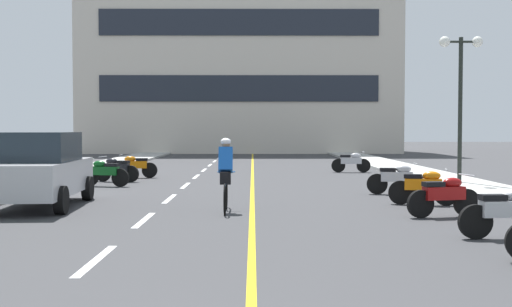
# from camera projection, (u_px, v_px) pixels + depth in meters

# --- Properties ---
(ground_plane) EXTENTS (140.00, 140.00, 0.00)m
(ground_plane) POSITION_uv_depth(u_px,v_px,m) (246.00, 179.00, 24.04)
(ground_plane) COLOR #38383A
(curb_left) EXTENTS (2.40, 72.00, 0.12)m
(curb_left) POSITION_uv_depth(u_px,v_px,m) (80.00, 172.00, 26.99)
(curb_left) COLOR #A8A8A3
(curb_left) RESTS_ON ground
(curb_right) EXTENTS (2.40, 72.00, 0.12)m
(curb_right) POSITION_uv_depth(u_px,v_px,m) (413.00, 172.00, 27.07)
(curb_right) COLOR #A8A8A3
(curb_right) RESTS_ON ground
(lane_dash_1) EXTENTS (0.14, 2.20, 0.01)m
(lane_dash_1) POSITION_uv_depth(u_px,v_px,m) (96.00, 260.00, 9.04)
(lane_dash_1) COLOR silver
(lane_dash_1) RESTS_ON ground
(lane_dash_2) EXTENTS (0.14, 2.20, 0.01)m
(lane_dash_2) POSITION_uv_depth(u_px,v_px,m) (144.00, 220.00, 13.03)
(lane_dash_2) COLOR silver
(lane_dash_2) RESTS_ON ground
(lane_dash_3) EXTENTS (0.14, 2.20, 0.01)m
(lane_dash_3) POSITION_uv_depth(u_px,v_px,m) (170.00, 199.00, 17.03)
(lane_dash_3) COLOR silver
(lane_dash_3) RESTS_ON ground
(lane_dash_4) EXTENTS (0.14, 2.20, 0.01)m
(lane_dash_4) POSITION_uv_depth(u_px,v_px,m) (185.00, 185.00, 21.03)
(lane_dash_4) COLOR silver
(lane_dash_4) RESTS_ON ground
(lane_dash_5) EXTENTS (0.14, 2.20, 0.01)m
(lane_dash_5) POSITION_uv_depth(u_px,v_px,m) (196.00, 177.00, 25.02)
(lane_dash_5) COLOR silver
(lane_dash_5) RESTS_ON ground
(lane_dash_6) EXTENTS (0.14, 2.20, 0.01)m
(lane_dash_6) POSITION_uv_depth(u_px,v_px,m) (204.00, 170.00, 29.02)
(lane_dash_6) COLOR silver
(lane_dash_6) RESTS_ON ground
(lane_dash_7) EXTENTS (0.14, 2.20, 0.01)m
(lane_dash_7) POSITION_uv_depth(u_px,v_px,m) (210.00, 165.00, 33.02)
(lane_dash_7) COLOR silver
(lane_dash_7) RESTS_ON ground
(lane_dash_8) EXTENTS (0.14, 2.20, 0.01)m
(lane_dash_8) POSITION_uv_depth(u_px,v_px,m) (215.00, 161.00, 37.01)
(lane_dash_8) COLOR silver
(lane_dash_8) RESTS_ON ground
(lane_dash_9) EXTENTS (0.14, 2.20, 0.01)m
(lane_dash_9) POSITION_uv_depth(u_px,v_px,m) (218.00, 158.00, 41.01)
(lane_dash_9) COLOR silver
(lane_dash_9) RESTS_ON ground
(lane_dash_10) EXTENTS (0.14, 2.20, 0.01)m
(lane_dash_10) POSITION_uv_depth(u_px,v_px,m) (221.00, 156.00, 45.01)
(lane_dash_10) COLOR silver
(lane_dash_10) RESTS_ON ground
(lane_dash_11) EXTENTS (0.14, 2.20, 0.01)m
(lane_dash_11) POSITION_uv_depth(u_px,v_px,m) (224.00, 153.00, 49.01)
(lane_dash_11) COLOR silver
(lane_dash_11) RESTS_ON ground
(centre_line_yellow) EXTENTS (0.12, 66.00, 0.01)m
(centre_line_yellow) POSITION_uv_depth(u_px,v_px,m) (252.00, 173.00, 27.03)
(centre_line_yellow) COLOR gold
(centre_line_yellow) RESTS_ON ground
(office_building) EXTENTS (25.37, 9.76, 16.71)m
(office_building) POSITION_uv_depth(u_px,v_px,m) (240.00, 52.00, 52.50)
(office_building) COLOR beige
(office_building) RESTS_ON ground
(street_lamp_mid) EXTENTS (1.46, 0.36, 4.88)m
(street_lamp_mid) POSITION_uv_depth(u_px,v_px,m) (461.00, 75.00, 20.97)
(street_lamp_mid) COLOR black
(street_lamp_mid) RESTS_ON curb_right
(parked_car_near) EXTENTS (2.10, 4.28, 1.82)m
(parked_car_near) POSITION_uv_depth(u_px,v_px,m) (40.00, 169.00, 15.20)
(parked_car_near) COLOR black
(parked_car_near) RESTS_ON ground
(motorcycle_2) EXTENTS (1.70, 0.60, 0.92)m
(motorcycle_2) POSITION_uv_depth(u_px,v_px,m) (507.00, 211.00, 10.80)
(motorcycle_2) COLOR black
(motorcycle_2) RESTS_ON ground
(motorcycle_3) EXTENTS (1.68, 0.67, 0.92)m
(motorcycle_3) POSITION_uv_depth(u_px,v_px,m) (444.00, 195.00, 13.46)
(motorcycle_3) COLOR black
(motorcycle_3) RESTS_ON ground
(motorcycle_4) EXTENTS (1.67, 0.69, 0.92)m
(motorcycle_4) POSITION_uv_depth(u_px,v_px,m) (424.00, 186.00, 15.60)
(motorcycle_4) COLOR black
(motorcycle_4) RESTS_ON ground
(motorcycle_5) EXTENTS (1.70, 0.60, 0.92)m
(motorcycle_5) POSITION_uv_depth(u_px,v_px,m) (397.00, 178.00, 18.15)
(motorcycle_5) COLOR black
(motorcycle_5) RESTS_ON ground
(motorcycle_6) EXTENTS (1.68, 0.67, 0.92)m
(motorcycle_6) POSITION_uv_depth(u_px,v_px,m) (105.00, 172.00, 20.70)
(motorcycle_6) COLOR black
(motorcycle_6) RESTS_ON ground
(motorcycle_7) EXTENTS (1.67, 0.70, 0.92)m
(motorcycle_7) POSITION_uv_depth(u_px,v_px,m) (116.00, 169.00, 22.49)
(motorcycle_7) COLOR black
(motorcycle_7) RESTS_ON ground
(motorcycle_8) EXTENTS (1.70, 0.60, 0.92)m
(motorcycle_8) POSITION_uv_depth(u_px,v_px,m) (135.00, 166.00, 24.29)
(motorcycle_8) COLOR black
(motorcycle_8) RESTS_ON ground
(motorcycle_9) EXTENTS (1.70, 0.60, 0.92)m
(motorcycle_9) POSITION_uv_depth(u_px,v_px,m) (351.00, 162.00, 27.42)
(motorcycle_9) COLOR black
(motorcycle_9) RESTS_ON ground
(cyclist_rider) EXTENTS (0.42, 1.77, 1.71)m
(cyclist_rider) POSITION_uv_depth(u_px,v_px,m) (226.00, 173.00, 14.32)
(cyclist_rider) COLOR black
(cyclist_rider) RESTS_ON ground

